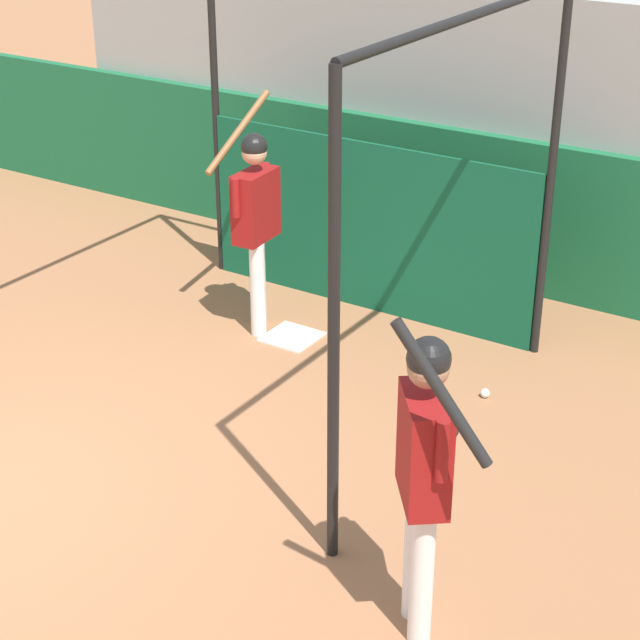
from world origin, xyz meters
The scene contains 7 objects.
outfield_wall centered at (0.00, 5.10, 0.73)m, with size 24.00×0.12×1.45m.
bleacher_section centered at (0.00, 6.36, 1.36)m, with size 7.05×2.40×2.73m.
batting_cage centered at (0.76, 3.42, 1.30)m, with size 3.38×3.29×3.05m.
home_plate centered at (0.54, 3.08, 0.01)m, with size 0.44×0.44×0.02m.
player_batter centered at (0.18, 3.09, 1.07)m, with size 0.56×0.93×1.96m.
player_waiting centered at (3.16, 0.46, 1.11)m, with size 0.70×0.63×2.06m.
baseball centered at (2.39, 3.04, 0.04)m, with size 0.07×0.07×0.07m.
Camera 1 is at (5.22, -3.75, 4.18)m, focal length 60.00 mm.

